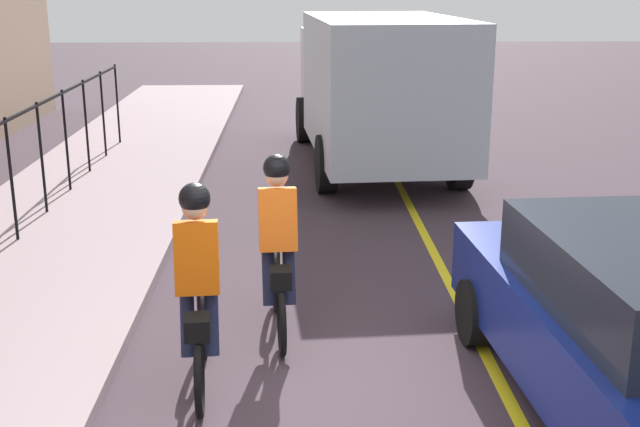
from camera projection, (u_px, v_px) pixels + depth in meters
ground_plane at (320, 412)px, 6.62m from camera, size 80.00×80.00×0.00m
lane_line_centre at (514, 409)px, 6.67m from camera, size 36.00×0.12×0.01m
cyclist_lead at (278, 248)px, 7.81m from camera, size 1.71×0.38×1.83m
cyclist_follow at (198, 290)px, 6.76m from camera, size 1.71×0.38×1.83m
box_truck_background at (376, 84)px, 14.86m from camera, size 6.86×2.91×2.78m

